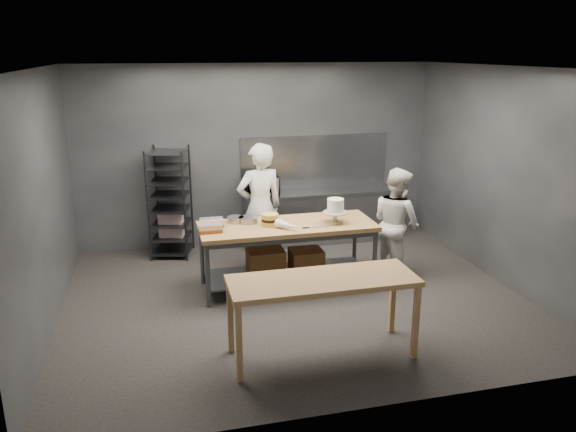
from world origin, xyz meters
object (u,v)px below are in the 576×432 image
at_px(work_table, 285,248).
at_px(microwave, 262,185).
at_px(speed_rack, 170,204).
at_px(chef_right, 396,223).
at_px(frosted_cake_stand, 335,208).
at_px(layer_cake, 270,220).
at_px(chef_behind, 260,208).
at_px(near_counter, 323,286).

height_order(work_table, microwave, microwave).
distance_m(speed_rack, chef_right, 3.54).
bearing_deg(frosted_cake_stand, layer_cake, 172.85).
relative_size(speed_rack, microwave, 3.23).
xyz_separation_m(speed_rack, chef_behind, (1.26, -0.96, 0.11)).
distance_m(near_counter, chef_behind, 2.63).
height_order(microwave, layer_cake, microwave).
xyz_separation_m(near_counter, frosted_cake_stand, (0.73, 1.77, 0.32)).
xyz_separation_m(work_table, frosted_cake_stand, (0.67, -0.12, 0.56)).
xyz_separation_m(speed_rack, chef_right, (3.13, -1.65, -0.05)).
bearing_deg(speed_rack, microwave, 3.05).
bearing_deg(chef_behind, microwave, -113.62).
xyz_separation_m(speed_rack, layer_cake, (1.26, -1.69, 0.14)).
distance_m(work_table, chef_right, 1.67).
height_order(near_counter, chef_right, chef_right).
bearing_deg(near_counter, microwave, 88.78).
height_order(work_table, layer_cake, layer_cake).
distance_m(chef_behind, microwave, 1.07).
height_order(speed_rack, frosted_cake_stand, speed_rack).
xyz_separation_m(work_table, microwave, (0.03, 1.77, 0.48)).
distance_m(chef_right, layer_cake, 1.89).
xyz_separation_m(frosted_cake_stand, layer_cake, (-0.89, 0.11, -0.13)).
relative_size(microwave, frosted_cake_stand, 1.59).
relative_size(near_counter, chef_behind, 1.04).
bearing_deg(near_counter, layer_cake, 95.01).
bearing_deg(speed_rack, layer_cake, -53.37).
xyz_separation_m(microwave, layer_cake, (-0.24, -1.77, -0.05)).
xyz_separation_m(speed_rack, microwave, (1.50, 0.08, 0.19)).
distance_m(speed_rack, chef_behind, 1.59).
height_order(near_counter, chef_behind, chef_behind).
relative_size(work_table, frosted_cake_stand, 7.03).
relative_size(chef_right, layer_cake, 6.99).
bearing_deg(speed_rack, near_counter, -68.30).
bearing_deg(layer_cake, chef_right, 1.23).
height_order(near_counter, layer_cake, layer_cake).
relative_size(near_counter, frosted_cake_stand, 5.86).
distance_m(microwave, layer_cake, 1.79).
height_order(near_counter, microwave, microwave).
height_order(work_table, chef_right, chef_right).
distance_m(near_counter, speed_rack, 3.85).
relative_size(chef_right, microwave, 2.97).
xyz_separation_m(chef_behind, layer_cake, (-0.01, -0.73, 0.04)).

